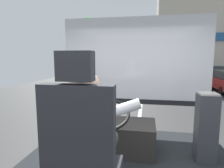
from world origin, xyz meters
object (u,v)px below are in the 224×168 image
driver_seat (83,161)px  parked_car_white (209,74)px  steering_console (114,135)px  fare_box (206,127)px  bus_driver (88,133)px

driver_seat → parked_car_white: (5.31, 15.19, -0.55)m
steering_console → parked_car_white: (5.31, 13.93, -0.21)m
fare_box → parked_car_white: size_ratio=0.21×
driver_seat → steering_console: bearing=90.0°
fare_box → steering_console: bearing=178.1°
bus_driver → steering_console: (0.00, 1.14, -0.49)m
steering_console → parked_car_white: bearing=69.1°
driver_seat → parked_car_white: driver_seat is taller
steering_console → parked_car_white: size_ratio=0.27×
parked_car_white → fare_box: bearing=-106.6°
driver_seat → parked_car_white: 16.10m
driver_seat → bus_driver: driver_seat is taller
driver_seat → fare_box: 1.68m
fare_box → parked_car_white: fare_box is taller
driver_seat → steering_console: 1.30m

